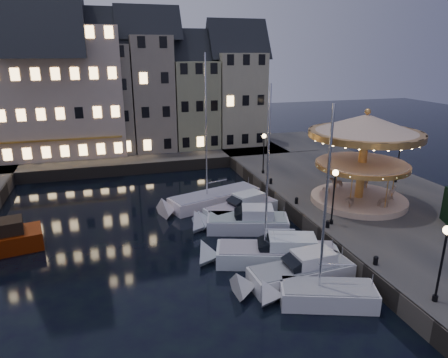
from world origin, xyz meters
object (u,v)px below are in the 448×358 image
object	(u,v)px
streetlamp_b	(334,189)
bollard_c	(297,200)
bollard_d	(271,181)
motorboat_a	(317,295)
streetlamp_a	(443,253)
motorboat_f	(210,200)
streetlamp_c	(264,148)
motorboat_c	(271,254)
bollard_b	(328,224)
motorboat_d	(242,223)
bollard_a	(376,260)
motorboat_e	(237,210)
streetlamp_d	(399,155)
motorboat_b	(295,274)
carousel	(365,142)

from	to	relation	value
streetlamp_b	bollard_c	world-z (taller)	streetlamp_b
bollard_d	motorboat_a	xyz separation A→B (m)	(-4.31, -16.87, -1.07)
streetlamp_a	motorboat_f	xyz separation A→B (m)	(-6.89, 19.33, -3.49)
streetlamp_c	bollard_d	xyz separation A→B (m)	(-0.60, -3.50, -2.41)
bollard_c	motorboat_c	bearing A→B (deg)	-127.94
streetlamp_a	bollard_b	xyz separation A→B (m)	(-0.60, 9.50, -2.41)
motorboat_d	bollard_d	bearing A→B (deg)	51.66
streetlamp_a	bollard_a	bearing A→B (deg)	98.53
streetlamp_a	motorboat_a	xyz separation A→B (m)	(-4.91, 3.13, -3.48)
bollard_c	bollard_d	bearing A→B (deg)	90.00
streetlamp_b	streetlamp_a	bearing A→B (deg)	-90.00
streetlamp_c	motorboat_e	size ratio (longest dim) A/B	0.56
streetlamp_c	bollard_c	xyz separation A→B (m)	(-0.60, -9.00, -2.41)
motorboat_e	bollard_c	bearing A→B (deg)	-17.34
bollard_a	motorboat_d	xyz separation A→B (m)	(-5.16, 9.48, -0.96)
streetlamp_a	motorboat_e	size ratio (longest dim) A/B	0.56
bollard_b	streetlamp_b	bearing A→B (deg)	39.81
bollard_a	streetlamp_b	bearing A→B (deg)	84.29
streetlamp_a	streetlamp_d	xyz separation A→B (m)	(11.30, 17.00, 0.00)
motorboat_b	motorboat_a	bearing A→B (deg)	-82.68
motorboat_a	streetlamp_a	bearing A→B (deg)	-32.58
streetlamp_b	streetlamp_d	bearing A→B (deg)	31.78
streetlamp_d	bollard_d	xyz separation A→B (m)	(-11.90, 3.00, -2.41)
bollard_b	bollard_c	xyz separation A→B (m)	(0.00, 5.00, 0.00)
motorboat_f	motorboat_a	bearing A→B (deg)	-83.03
streetlamp_c	bollard_a	bearing A→B (deg)	-91.76
bollard_c	bollard_d	distance (m)	5.50
bollard_d	motorboat_f	xyz separation A→B (m)	(-6.29, -0.67, -1.07)
bollard_c	streetlamp_b	bearing A→B (deg)	-82.41
motorboat_a	motorboat_d	size ratio (longest dim) A/B	1.41
bollard_b	motorboat_e	distance (m)	8.08
motorboat_a	motorboat_f	bearing A→B (deg)	96.97
streetlamp_d	motorboat_a	bearing A→B (deg)	-139.45
bollard_c	carousel	xyz separation A→B (m)	(5.15, -1.21, 4.90)
bollard_a	motorboat_d	world-z (taller)	motorboat_d
bollard_d	motorboat_d	xyz separation A→B (m)	(-5.16, -6.52, -0.96)
streetlamp_c	motorboat_a	bearing A→B (deg)	-103.55
streetlamp_d	bollard_c	world-z (taller)	streetlamp_d
motorboat_d	motorboat_f	distance (m)	5.96
carousel	streetlamp_a	bearing A→B (deg)	-108.90
bollard_b	bollard_d	distance (m)	10.50
streetlamp_a	bollard_b	bearing A→B (deg)	93.61
streetlamp_b	bollard_b	size ratio (longest dim) A/B	7.32
bollard_c	motorboat_b	distance (m)	10.29
bollard_a	carousel	xyz separation A→B (m)	(5.15, 9.29, 4.90)
bollard_c	bollard_d	xyz separation A→B (m)	(0.00, 5.50, 0.00)
streetlamp_b	motorboat_c	distance (m)	6.80
streetlamp_a	streetlamp_b	bearing A→B (deg)	90.00
bollard_b	motorboat_e	size ratio (longest dim) A/B	0.08
bollard_a	motorboat_e	xyz separation A→B (m)	(-4.74, 11.98, -0.96)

